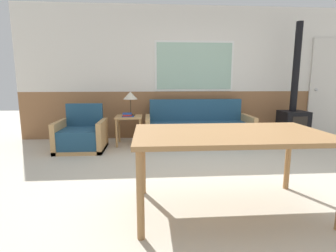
{
  "coord_description": "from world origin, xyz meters",
  "views": [
    {
      "loc": [
        -0.97,
        -2.91,
        1.22
      ],
      "look_at": [
        -0.68,
        1.0,
        0.53
      ],
      "focal_mm": 28.0,
      "sensor_mm": 36.0,
      "label": 1
    }
  ],
  "objects_px": {
    "table_lamp": "(130,97)",
    "dining_table": "(230,139)",
    "couch": "(198,130)",
    "wood_stove": "(293,113)",
    "armchair": "(82,136)",
    "side_table": "(129,121)"
  },
  "relations": [
    {
      "from": "couch",
      "to": "table_lamp",
      "type": "distance_m",
      "value": 1.46
    },
    {
      "from": "armchair",
      "to": "dining_table",
      "type": "height_order",
      "value": "armchair"
    },
    {
      "from": "armchair",
      "to": "side_table",
      "type": "height_order",
      "value": "armchair"
    },
    {
      "from": "side_table",
      "to": "wood_stove",
      "type": "relative_size",
      "value": 0.24
    },
    {
      "from": "side_table",
      "to": "wood_stove",
      "type": "bearing_deg",
      "value": 0.15
    },
    {
      "from": "table_lamp",
      "to": "dining_table",
      "type": "height_order",
      "value": "table_lamp"
    },
    {
      "from": "wood_stove",
      "to": "armchair",
      "type": "bearing_deg",
      "value": -175.17
    },
    {
      "from": "side_table",
      "to": "table_lamp",
      "type": "distance_m",
      "value": 0.47
    },
    {
      "from": "dining_table",
      "to": "wood_stove",
      "type": "bearing_deg",
      "value": 51.36
    },
    {
      "from": "couch",
      "to": "table_lamp",
      "type": "bearing_deg",
      "value": 176.37
    },
    {
      "from": "couch",
      "to": "wood_stove",
      "type": "relative_size",
      "value": 0.88
    },
    {
      "from": "side_table",
      "to": "dining_table",
      "type": "xyz_separation_m",
      "value": [
        1.12,
        -2.65,
        0.24
      ]
    },
    {
      "from": "couch",
      "to": "side_table",
      "type": "bearing_deg",
      "value": -179.86
    },
    {
      "from": "couch",
      "to": "wood_stove",
      "type": "xyz_separation_m",
      "value": [
        1.91,
        0.01,
        0.32
      ]
    },
    {
      "from": "armchair",
      "to": "side_table",
      "type": "bearing_deg",
      "value": 12.53
    },
    {
      "from": "side_table",
      "to": "dining_table",
      "type": "relative_size",
      "value": 0.31
    },
    {
      "from": "couch",
      "to": "side_table",
      "type": "relative_size",
      "value": 3.71
    },
    {
      "from": "armchair",
      "to": "table_lamp",
      "type": "distance_m",
      "value": 1.15
    },
    {
      "from": "couch",
      "to": "dining_table",
      "type": "bearing_deg",
      "value": -94.67
    },
    {
      "from": "armchair",
      "to": "table_lamp",
      "type": "relative_size",
      "value": 1.78
    },
    {
      "from": "side_table",
      "to": "dining_table",
      "type": "bearing_deg",
      "value": -67.17
    },
    {
      "from": "side_table",
      "to": "couch",
      "type": "bearing_deg",
      "value": 0.14
    }
  ]
}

